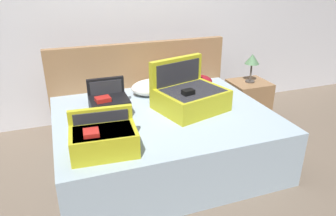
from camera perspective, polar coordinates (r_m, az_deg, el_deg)
name	(u,v)px	position (r m, az deg, el deg)	size (l,w,h in m)	color
ground_plane	(179,185)	(2.87, 1.99, -13.53)	(12.00, 12.00, 0.00)	#6B5B4C
back_wall	(128,9)	(3.89, -7.16, 17.11)	(8.00, 0.10, 2.60)	silver
bed	(164,138)	(3.04, -0.74, -5.36)	(1.95, 1.53, 0.51)	#99ADBC
headboard	(141,87)	(3.64, -4.92, 3.83)	(1.99, 0.08, 1.00)	olive
hard_case_large	(190,96)	(2.98, 3.87, 2.20)	(0.70, 0.65, 0.45)	gold
hard_case_medium	(103,139)	(2.33, -11.44, -5.37)	(0.49, 0.36, 0.29)	gold
hard_case_small	(109,103)	(2.96, -10.51, 0.90)	(0.35, 0.33, 0.29)	black
pillow_near_headboard	(195,82)	(3.52, 4.81, 4.62)	(0.41, 0.31, 0.15)	maroon
pillow_center_head	(153,87)	(3.34, -2.74, 3.75)	(0.46, 0.32, 0.16)	white
nightstand	(248,102)	(3.98, 14.03, 1.11)	(0.44, 0.40, 0.50)	olive
table_lamp	(252,60)	(3.82, 14.79, 8.21)	(0.17, 0.17, 0.33)	#3F3833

